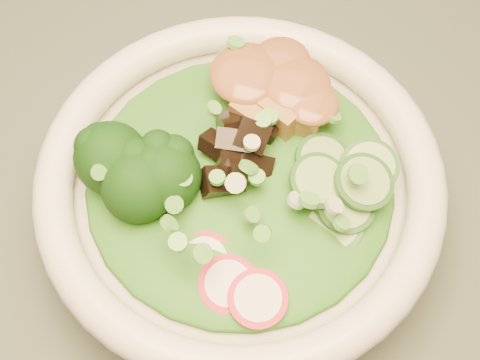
% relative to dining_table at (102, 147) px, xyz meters
% --- Properties ---
extents(floor, '(4.00, 4.00, 0.00)m').
position_rel_dining_table_xyz_m(floor, '(0.00, 0.00, -0.64)').
color(floor, '#502C1B').
rests_on(floor, ground).
extents(dining_table, '(1.20, 0.80, 0.75)m').
position_rel_dining_table_xyz_m(dining_table, '(0.00, 0.00, 0.00)').
color(dining_table, black).
rests_on(dining_table, ground).
extents(salad_bowl, '(0.30, 0.30, 0.08)m').
position_rel_dining_table_xyz_m(salad_bowl, '(0.19, -0.06, 0.16)').
color(salad_bowl, white).
rests_on(salad_bowl, dining_table).
extents(lettuce_bed, '(0.23, 0.23, 0.03)m').
position_rel_dining_table_xyz_m(lettuce_bed, '(0.19, -0.06, 0.18)').
color(lettuce_bed, '#236615').
rests_on(lettuce_bed, salad_bowl).
extents(broccoli_florets, '(0.10, 0.09, 0.05)m').
position_rel_dining_table_xyz_m(broccoli_florets, '(0.12, -0.08, 0.20)').
color(broccoli_florets, black).
rests_on(broccoli_florets, salad_bowl).
extents(radish_slices, '(0.13, 0.06, 0.02)m').
position_rel_dining_table_xyz_m(radish_slices, '(0.20, -0.13, 0.18)').
color(radish_slices, '#B10D21').
rests_on(radish_slices, salad_bowl).
extents(cucumber_slices, '(0.09, 0.09, 0.04)m').
position_rel_dining_table_xyz_m(cucumber_slices, '(0.26, -0.05, 0.19)').
color(cucumber_slices, '#91C86F').
rests_on(cucumber_slices, salad_bowl).
extents(mushroom_heap, '(0.09, 0.09, 0.04)m').
position_rel_dining_table_xyz_m(mushroom_heap, '(0.19, -0.05, 0.20)').
color(mushroom_heap, black).
rests_on(mushroom_heap, salad_bowl).
extents(tofu_cubes, '(0.11, 0.08, 0.04)m').
position_rel_dining_table_xyz_m(tofu_cubes, '(0.18, 0.01, 0.19)').
color(tofu_cubes, '#A66A37').
rests_on(tofu_cubes, salad_bowl).
extents(peanut_sauce, '(0.08, 0.06, 0.02)m').
position_rel_dining_table_xyz_m(peanut_sauce, '(0.18, 0.01, 0.21)').
color(peanut_sauce, brown).
rests_on(peanut_sauce, tofu_cubes).
extents(scallion_garnish, '(0.21, 0.21, 0.03)m').
position_rel_dining_table_xyz_m(scallion_garnish, '(0.19, -0.06, 0.21)').
color(scallion_garnish, '#59AB3C').
rests_on(scallion_garnish, salad_bowl).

